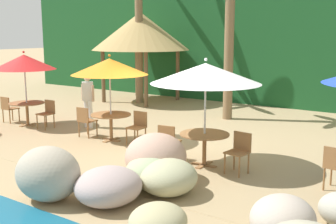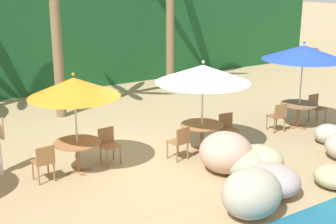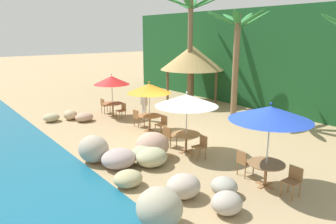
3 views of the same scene
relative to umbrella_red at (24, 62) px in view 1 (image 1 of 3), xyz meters
name	(u,v)px [view 1 (image 1 of 3)]	position (x,y,z in m)	size (l,w,h in m)	color
ground_plane	(167,153)	(5.49, -0.07, -2.03)	(120.00, 120.00, 0.00)	tan
terrace_deck	(167,153)	(5.49, -0.07, -2.02)	(18.00, 5.20, 0.01)	tan
foliage_backdrop	(293,31)	(5.49, 8.93, 0.97)	(28.00, 2.40, 6.00)	#194C23
rock_seawall	(152,185)	(7.09, -2.87, -1.65)	(14.92, 3.60, 0.98)	#AFA398
umbrella_red	(24,62)	(0.00, 0.00, 0.00)	(1.96, 1.96, 2.37)	silver
dining_table_red	(27,107)	(0.00, 0.00, -1.41)	(1.10, 1.10, 0.74)	olive
chair_red_seaward	(47,112)	(0.85, 0.11, -1.51)	(0.43, 0.44, 0.87)	olive
chair_red_inland	(8,107)	(-0.85, -0.10, -1.51)	(0.42, 0.43, 0.87)	olive
umbrella_orange	(110,67)	(3.50, 0.08, 0.01)	(2.07, 2.07, 2.37)	silver
dining_table_orange	(111,119)	(3.50, 0.08, -1.41)	(1.10, 1.10, 0.74)	olive
chair_orange_seaward	(138,125)	(4.35, 0.20, -1.51)	(0.44, 0.44, 0.87)	olive
chair_orange_inland	(85,120)	(2.66, -0.06, -1.51)	(0.44, 0.45, 0.87)	olive
umbrella_white	(206,73)	(6.73, -0.42, 0.04)	(2.41, 2.41, 2.40)	silver
dining_table_white	(205,139)	(6.73, -0.42, -1.41)	(1.10, 1.10, 0.74)	olive
chair_white_seaward	(239,150)	(7.58, -0.44, -1.51)	(0.47, 0.48, 0.87)	olive
chair_white_inland	(168,140)	(5.90, -0.63, -1.51)	(0.48, 0.48, 0.87)	olive
chair_blue_inland	(336,165)	(9.53, -0.40, -1.51)	(0.47, 0.48, 0.87)	olive
palm_tree_second	(230,2)	(4.77, 4.58, 1.89)	(3.22, 3.17, 5.65)	brown
palapa_hut	(141,31)	(-0.03, 5.93, 0.95)	(4.14, 4.14, 3.77)	brown
waiter_in_white	(88,96)	(1.83, 0.89, -1.04)	(0.52, 0.38, 1.70)	white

